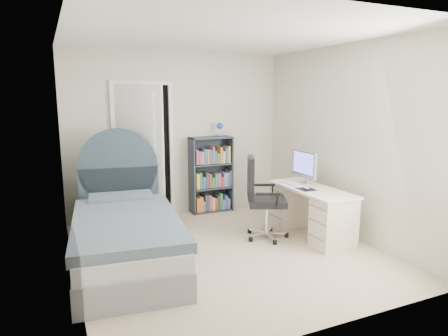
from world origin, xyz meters
name	(u,v)px	position (x,y,z in m)	size (l,w,h in m)	color
room_shell	(226,148)	(0.00, 0.00, 1.25)	(3.50, 3.70, 2.60)	tan
door	(141,152)	(-0.64, 1.58, 1.03)	(0.92, 0.63, 2.06)	black
bed	(126,232)	(-1.13, 0.26, 0.32)	(1.33, 2.41, 1.42)	gray
nightstand	(105,200)	(-1.18, 1.54, 0.39)	(0.40, 0.40, 0.59)	tan
floor_lamp	(116,190)	(-1.02, 1.55, 0.51)	(0.18, 0.18, 1.26)	silver
bookcase	(211,177)	(0.50, 1.65, 0.56)	(0.67, 0.29, 1.43)	#343D47
desk	(310,209)	(1.25, 0.06, 0.36)	(0.54, 1.34, 1.10)	beige
office_chair	(260,194)	(0.61, 0.25, 0.59)	(0.63, 0.63, 1.08)	silver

